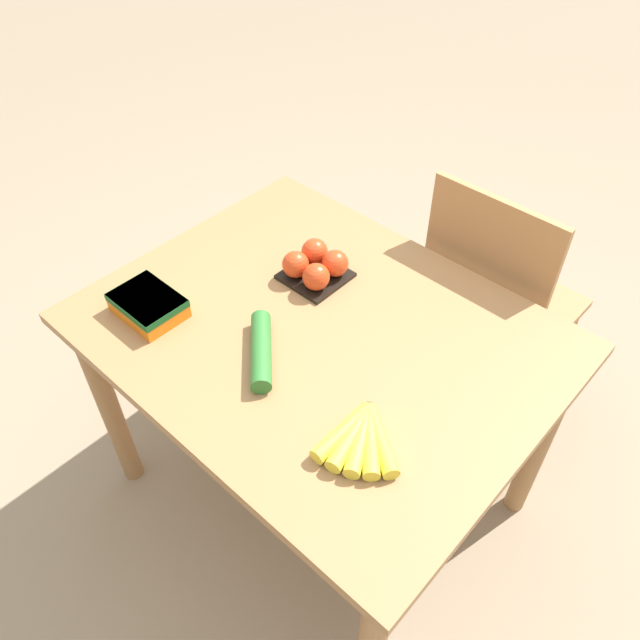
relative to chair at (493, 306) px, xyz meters
name	(u,v)px	position (x,y,z in m)	size (l,w,h in m)	color
ground_plane	(320,487)	(-0.16, -0.62, -0.49)	(12.00, 12.00, 0.00)	gray
dining_table	(320,359)	(-0.16, -0.62, 0.14)	(1.11, 0.87, 0.73)	#9E7044
chair	(493,306)	(0.00, 0.00, 0.00)	(0.42, 0.40, 0.93)	#A87547
banana_bunch	(361,437)	(0.12, -0.80, 0.27)	(0.16, 0.18, 0.04)	brown
tomato_pack	(315,266)	(-0.30, -0.49, 0.29)	(0.16, 0.16, 0.08)	black
carrot_bag	(148,304)	(-0.51, -0.86, 0.28)	(0.17, 0.13, 0.05)	orange
cucumber_near	(261,350)	(-0.20, -0.78, 0.27)	(0.19, 0.19, 0.05)	#2D702D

